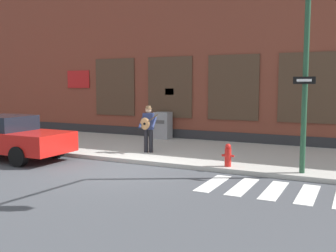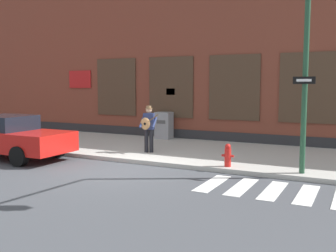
% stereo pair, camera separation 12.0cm
% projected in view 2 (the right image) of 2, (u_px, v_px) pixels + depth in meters
% --- Properties ---
extents(ground_plane, '(160.00, 160.00, 0.00)m').
position_uv_depth(ground_plane, '(121.00, 171.00, 12.01)').
color(ground_plane, '#424449').
extents(sidewalk, '(28.00, 5.45, 0.14)m').
position_uv_depth(sidewalk, '(175.00, 150.00, 15.37)').
color(sidewalk, '#ADAAA3').
rests_on(sidewalk, ground).
extents(building_backdrop, '(28.00, 4.06, 8.50)m').
position_uv_depth(building_backdrop, '(217.00, 51.00, 19.13)').
color(building_backdrop, brown).
rests_on(building_backdrop, ground).
extents(crosswalk, '(5.20, 1.90, 0.01)m').
position_uv_depth(crosswalk, '(307.00, 195.00, 9.37)').
color(crosswalk, silver).
rests_on(crosswalk, ground).
extents(red_car, '(4.60, 1.99, 1.53)m').
position_uv_depth(red_car, '(10.00, 137.00, 13.94)').
color(red_car, red).
rests_on(red_car, ground).
extents(busker, '(0.77, 0.63, 1.71)m').
position_uv_depth(busker, '(148.00, 126.00, 14.33)').
color(busker, black).
rests_on(busker, sidewalk).
extents(traffic_light, '(0.74, 3.44, 5.46)m').
position_uv_depth(traffic_light, '(295.00, 31.00, 9.60)').
color(traffic_light, '#234C33').
rests_on(traffic_light, sidewalk).
extents(utility_box, '(0.72, 0.59, 1.22)m').
position_uv_depth(utility_box, '(164.00, 125.00, 18.07)').
color(utility_box, gray).
rests_on(utility_box, sidewalk).
extents(fire_hydrant, '(0.38, 0.20, 0.70)m').
position_uv_depth(fire_hydrant, '(228.00, 155.00, 11.91)').
color(fire_hydrant, red).
rests_on(fire_hydrant, sidewalk).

